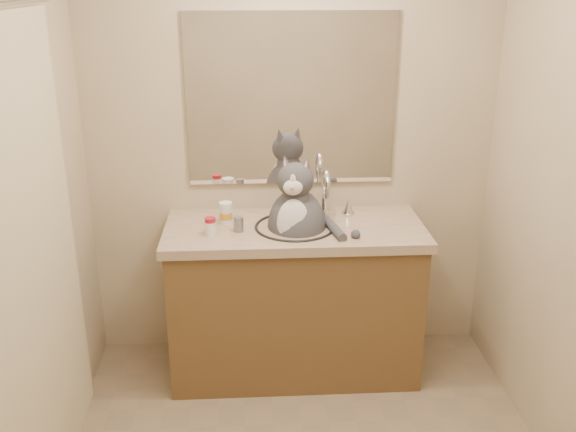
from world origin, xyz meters
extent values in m
cube|color=#C3B28F|center=(0.00, 1.25, 1.20)|extent=(2.20, 0.01, 2.40)
cube|color=brown|center=(0.00, 0.96, 0.40)|extent=(1.30, 0.55, 0.80)
cube|color=tan|center=(0.00, 0.96, 0.83)|extent=(1.34, 0.59, 0.05)
torus|color=black|center=(0.00, 0.94, 0.85)|extent=(0.42, 0.42, 0.02)
ellipsoid|color=white|center=(0.00, 0.94, 0.78)|extent=(0.40, 0.40, 0.15)
cylinder|color=silver|center=(0.17, 1.11, 0.95)|extent=(0.03, 0.03, 0.18)
torus|color=silver|center=(0.17, 1.05, 1.04)|extent=(0.03, 0.16, 0.16)
cone|color=silver|center=(0.30, 1.11, 0.90)|extent=(0.06, 0.06, 0.08)
cube|color=white|center=(0.00, 1.24, 1.45)|extent=(1.10, 0.02, 0.90)
cube|color=beige|center=(-1.05, 0.10, 1.00)|extent=(0.01, 1.20, 1.90)
ellipsoid|color=#444348|center=(0.01, 0.95, 0.84)|extent=(0.37, 0.39, 0.41)
ellipsoid|color=white|center=(-0.01, 0.85, 0.91)|extent=(0.18, 0.13, 0.25)
ellipsoid|color=#444348|center=(0.00, 0.91, 1.11)|extent=(0.22, 0.20, 0.18)
ellipsoid|color=white|center=(-0.02, 0.84, 1.10)|extent=(0.10, 0.07, 0.08)
sphere|color=#D88C8C|center=(-0.02, 0.81, 1.11)|extent=(0.02, 0.02, 0.02)
cone|color=#444348|center=(-0.05, 0.93, 1.20)|extent=(0.09, 0.08, 0.09)
cone|color=#444348|center=(0.05, 0.91, 1.20)|extent=(0.09, 0.08, 0.09)
cylinder|color=#444348|center=(0.19, 0.87, 0.87)|extent=(0.10, 0.27, 0.05)
cylinder|color=white|center=(-0.43, 0.86, 0.89)|extent=(0.07, 0.07, 0.07)
cylinder|color=#AE1222|center=(-0.43, 0.86, 0.93)|extent=(0.07, 0.07, 0.02)
cylinder|color=white|center=(-0.35, 1.01, 0.90)|extent=(0.08, 0.08, 0.09)
cylinder|color=orange|center=(-0.35, 1.01, 0.90)|extent=(0.08, 0.08, 0.04)
cylinder|color=white|center=(-0.35, 1.01, 0.96)|extent=(0.09, 0.09, 0.02)
cylinder|color=slate|center=(-0.29, 0.90, 0.89)|extent=(0.05, 0.05, 0.08)
camera|label=1|loc=(-0.22, -2.11, 2.06)|focal=40.00mm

